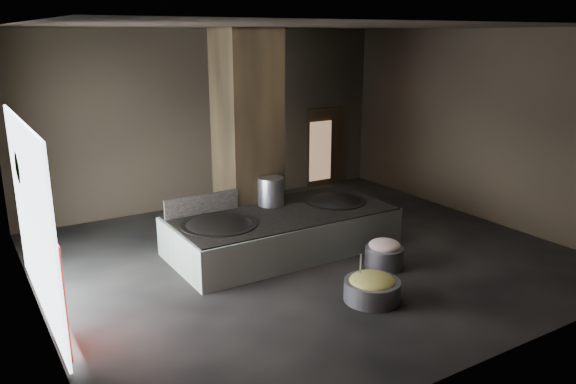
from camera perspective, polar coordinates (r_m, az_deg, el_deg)
floor at (r=11.55m, az=1.80°, el=-6.71°), size 10.00×9.00×0.10m
ceiling at (r=10.68m, az=2.02°, el=16.75°), size 10.00×9.00×0.10m
back_wall at (r=14.84m, az=-7.91°, el=7.43°), size 10.00×0.10×4.50m
front_wall at (r=7.63m, az=21.11°, el=-1.43°), size 10.00×0.10×4.50m
left_wall at (r=9.18m, az=-25.40°, el=0.90°), size 0.10×9.00×4.50m
right_wall at (r=14.27m, az=19.19°, el=6.38°), size 0.10×9.00×4.50m
pillar at (r=12.35m, az=-4.16°, el=5.86°), size 1.20×1.20×4.50m
hearth_platform at (r=11.71m, az=-0.59°, el=-4.01°), size 4.64×2.25×0.80m
platform_cap at (r=11.58m, az=-0.59°, el=-2.09°), size 4.52×2.17×0.03m
wok_left at (r=10.92m, az=-7.00°, el=-3.69°), size 1.46×1.46×0.40m
wok_left_rim at (r=10.90m, az=-7.01°, el=-3.34°), size 1.49×1.49×0.05m
wok_right at (r=12.36m, az=4.66°, el=-1.30°), size 1.36×1.36×0.38m
wok_right_rim at (r=12.34m, az=4.67°, el=-0.99°), size 1.39×1.39×0.05m
stock_pot at (r=11.97m, az=-1.75°, el=0.08°), size 0.56×0.56×0.60m
splash_guard at (r=11.53m, az=-8.72°, el=-1.23°), size 1.61×0.07×0.40m
cook at (r=13.28m, az=-1.12°, el=0.14°), size 0.67×0.54×1.57m
veg_basin at (r=9.76m, az=8.53°, el=-9.85°), size 1.15×1.15×0.35m
veg_fill at (r=9.68m, az=8.57°, el=-8.92°), size 0.79×0.79×0.24m
ladle at (r=9.62m, az=7.35°, el=-7.75°), size 0.26×0.32×0.68m
meat_basin at (r=11.07m, az=9.73°, el=-6.55°), size 0.79×0.79×0.41m
meat_fill at (r=10.98m, az=9.79°, el=-5.36°), size 0.61×0.61×0.24m
doorway_near at (r=15.47m, az=-3.53°, el=3.56°), size 1.18×0.08×2.38m
doorway_near_glow at (r=15.40m, az=-3.44°, el=3.31°), size 0.89×0.04×2.12m
doorway_far at (r=16.71m, az=3.76°, el=4.47°), size 1.18×0.08×2.38m
doorway_far_glow at (r=16.54m, az=3.31°, el=4.18°), size 0.74×0.04×1.75m
left_opening at (r=9.56m, az=-24.50°, el=-2.53°), size 0.04×4.20×3.10m
pavilion_sliver at (r=8.61m, az=-22.26°, el=-9.58°), size 0.05×0.90×1.70m
tree_silhouette at (r=10.48m, az=-25.16°, el=2.33°), size 0.28×1.10×1.10m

